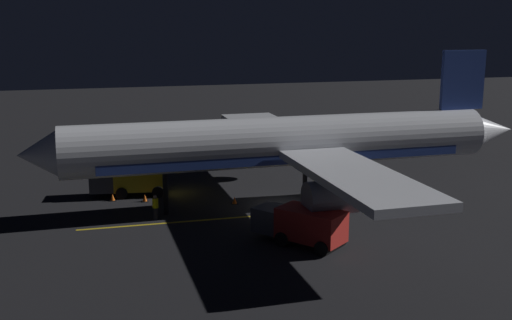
{
  "coord_description": "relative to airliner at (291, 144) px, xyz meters",
  "views": [
    {
      "loc": [
        -41.99,
        13.9,
        13.09
      ],
      "look_at": [
        0.0,
        2.0,
        3.5
      ],
      "focal_mm": 43.93,
      "sensor_mm": 36.0,
      "label": 1
    }
  ],
  "objects": [
    {
      "name": "ground_plane",
      "position": [
        -0.0,
        0.59,
        -4.65
      ],
      "size": [
        180.0,
        180.0,
        0.2
      ],
      "primitive_type": "cube",
      "color": "black"
    },
    {
      "name": "apron_guide_stripe",
      "position": [
        -2.05,
        4.59,
        -4.54
      ],
      "size": [
        0.66,
        21.22,
        0.01
      ],
      "primitive_type": "cube",
      "rotation": [
        0.0,
        0.0,
        -0.02
      ],
      "color": "gold",
      "rests_on": "ground_plane"
    },
    {
      "name": "airliner",
      "position": [
        0.0,
        0.0,
        0.0
      ],
      "size": [
        32.72,
        37.27,
        11.06
      ],
      "color": "white",
      "rests_on": "ground_plane"
    },
    {
      "name": "baggage_truck",
      "position": [
        5.71,
        10.94,
        -3.27
      ],
      "size": [
        2.84,
        5.9,
        2.52
      ],
      "color": "gold",
      "rests_on": "ground_plane"
    },
    {
      "name": "catering_truck",
      "position": [
        -8.28,
        2.07,
        -3.36
      ],
      "size": [
        5.81,
        5.11,
        2.29
      ],
      "color": "maroon",
      "rests_on": "ground_plane"
    },
    {
      "name": "ground_crew_worker",
      "position": [
        -1.04,
        9.97,
        -3.66
      ],
      "size": [
        0.4,
        0.4,
        1.74
      ],
      "color": "black",
      "rests_on": "ground_plane"
    },
    {
      "name": "traffic_cone_near_left",
      "position": [
        4.54,
        12.53,
        -4.3
      ],
      "size": [
        0.5,
        0.5,
        0.55
      ],
      "color": "#EA590F",
      "rests_on": "ground_plane"
    },
    {
      "name": "traffic_cone_near_right",
      "position": [
        3.65,
        10.21,
        -4.3
      ],
      "size": [
        0.5,
        0.5,
        0.55
      ],
      "color": "#EA590F",
      "rests_on": "ground_plane"
    },
    {
      "name": "traffic_cone_under_wing",
      "position": [
        1.23,
        3.89,
        -4.3
      ],
      "size": [
        0.5,
        0.5,
        0.55
      ],
      "color": "#EA590F",
      "rests_on": "ground_plane"
    }
  ]
}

